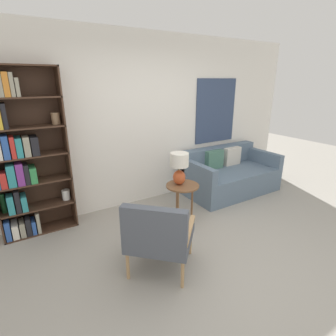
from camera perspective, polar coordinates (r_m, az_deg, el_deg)
ground_plane at (r=3.23m, az=11.26°, el=-19.84°), size 14.00×14.00×0.00m
wall_back at (r=4.29m, az=-5.98°, el=9.96°), size 6.40×0.08×2.70m
bookshelf at (r=3.76m, az=-29.57°, el=2.09°), size 0.92×0.30×2.16m
armchair at (r=2.79m, az=-2.16°, el=-14.23°), size 0.92×0.92×0.85m
couch at (r=5.03m, az=12.98°, el=-1.49°), size 1.72×0.94×0.79m
side_table at (r=3.79m, az=3.18°, el=-4.67°), size 0.48×0.48×0.56m
table_lamp at (r=3.69m, az=2.49°, el=0.45°), size 0.26×0.26×0.47m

